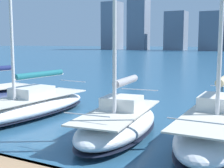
{
  "coord_description": "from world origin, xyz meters",
  "views": [
    {
      "loc": [
        -6.3,
        5.16,
        4.01
      ],
      "look_at": [
        0.16,
        -6.82,
        2.2
      ],
      "focal_mm": 50.0,
      "sensor_mm": 36.0,
      "label": 1
    }
  ],
  "objects_px": {
    "sailboat_grey": "(119,121)",
    "channel_buoy": "(222,98)",
    "sailboat_teal": "(25,106)",
    "sailboat_tan": "(219,126)"
  },
  "relations": [
    {
      "from": "sailboat_tan",
      "to": "sailboat_teal",
      "type": "height_order",
      "value": "sailboat_teal"
    },
    {
      "from": "sailboat_teal",
      "to": "channel_buoy",
      "type": "height_order",
      "value": "sailboat_teal"
    },
    {
      "from": "sailboat_grey",
      "to": "sailboat_teal",
      "type": "relative_size",
      "value": 1.03
    },
    {
      "from": "channel_buoy",
      "to": "sailboat_grey",
      "type": "bearing_deg",
      "value": 74.74
    },
    {
      "from": "sailboat_tan",
      "to": "channel_buoy",
      "type": "bearing_deg",
      "value": -81.63
    },
    {
      "from": "sailboat_grey",
      "to": "channel_buoy",
      "type": "bearing_deg",
      "value": -105.26
    },
    {
      "from": "sailboat_tan",
      "to": "sailboat_teal",
      "type": "xyz_separation_m",
      "value": [
        9.97,
        0.38,
        -0.09
      ]
    },
    {
      "from": "sailboat_teal",
      "to": "channel_buoy",
      "type": "distance_m",
      "value": 12.49
    },
    {
      "from": "sailboat_grey",
      "to": "channel_buoy",
      "type": "relative_size",
      "value": 9.1
    },
    {
      "from": "channel_buoy",
      "to": "sailboat_tan",
      "type": "bearing_deg",
      "value": 98.37
    }
  ]
}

